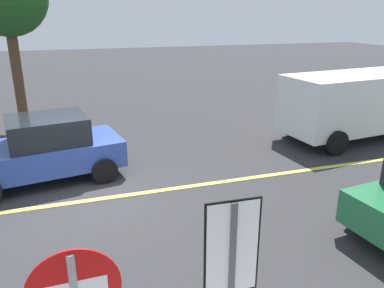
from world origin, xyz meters
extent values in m
plane|color=#2D2D30|center=(0.00, 0.00, 0.00)|extent=(80.00, 80.00, 0.00)
cube|color=#E0D14C|center=(3.00, 0.00, 0.01)|extent=(28.00, 0.16, 0.01)
cube|color=white|center=(1.10, -5.40, 2.02)|extent=(0.50, 0.04, 0.95)
cube|color=black|center=(1.10, -5.40, 2.02)|extent=(0.54, 0.04, 0.99)
cube|color=white|center=(8.91, 1.97, 1.29)|extent=(5.38, 2.53, 1.82)
cylinder|color=black|center=(10.56, 3.15, 0.38)|extent=(0.78, 0.34, 0.76)
cylinder|color=black|center=(7.05, 2.77, 0.38)|extent=(0.78, 0.34, 0.76)
cylinder|color=black|center=(7.26, 0.79, 0.38)|extent=(0.78, 0.34, 0.76)
cylinder|color=black|center=(5.07, -2.83, 0.32)|extent=(0.66, 0.29, 0.64)
cube|color=#2D479E|center=(-1.02, 1.58, 0.65)|extent=(4.13, 2.42, 0.66)
cube|color=black|center=(-0.83, 1.61, 1.31)|extent=(2.10, 1.87, 0.66)
cylinder|color=black|center=(0.44, 0.91, 0.32)|extent=(0.67, 0.32, 0.64)
cylinder|color=black|center=(0.13, 2.68, 0.32)|extent=(0.67, 0.32, 0.64)
cylinder|color=#513823|center=(-1.90, 6.51, 1.95)|extent=(0.35, 0.35, 3.89)
camera|label=1|loc=(-0.17, -8.11, 4.06)|focal=35.43mm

